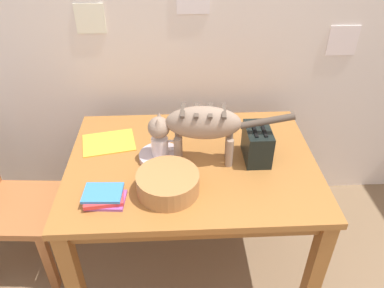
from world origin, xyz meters
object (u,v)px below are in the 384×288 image
object	(u,v)px
book_stack	(104,197)
wicker_basket	(168,183)
cat	(200,125)
wooden_chair_near	(8,205)
dining_table	(192,174)
saucer_bowl	(161,156)
toaster	(257,144)
coffee_mug	(161,146)
magazine	(109,142)

from	to	relation	value
book_stack	wicker_basket	world-z (taller)	wicker_basket
cat	wooden_chair_near	size ratio (longest dim) A/B	0.74
dining_table	wicker_basket	world-z (taller)	wicker_basket
book_stack	saucer_bowl	bearing A→B (deg)	50.46
toaster	saucer_bowl	bearing A→B (deg)	178.32
coffee_mug	book_stack	xyz separation A→B (m)	(-0.24, -0.29, -0.05)
magazine	wicker_basket	xyz separation A→B (m)	(0.32, -0.39, 0.05)
book_stack	toaster	xyz separation A→B (m)	(0.72, 0.27, 0.06)
toaster	wooden_chair_near	size ratio (longest dim) A/B	0.22
wooden_chair_near	saucer_bowl	bearing A→B (deg)	92.55
dining_table	wicker_basket	xyz separation A→B (m)	(-0.12, -0.22, 0.14)
cat	saucer_bowl	bearing A→B (deg)	90.00
toaster	wooden_chair_near	distance (m)	1.37
saucer_bowl	toaster	bearing A→B (deg)	-1.68
book_stack	wooden_chair_near	distance (m)	0.75
cat	coffee_mug	bearing A→B (deg)	89.90
toaster	dining_table	bearing A→B (deg)	-178.89
cat	wooden_chair_near	distance (m)	1.15
magazine	toaster	size ratio (longest dim) A/B	1.35
saucer_bowl	wicker_basket	xyz separation A→B (m)	(0.04, -0.24, 0.03)
cat	coffee_mug	size ratio (longest dim) A/B	5.39
toaster	coffee_mug	bearing A→B (deg)	178.31
magazine	cat	bearing A→B (deg)	-31.12
wooden_chair_near	toaster	bearing A→B (deg)	92.42
cat	toaster	world-z (taller)	cat
dining_table	book_stack	xyz separation A→B (m)	(-0.39, -0.27, 0.11)
wooden_chair_near	dining_table	bearing A→B (deg)	91.60
saucer_bowl	cat	bearing A→B (deg)	-5.19
dining_table	saucer_bowl	world-z (taller)	saucer_bowl
wooden_chair_near	book_stack	bearing A→B (deg)	66.87
saucer_bowl	wooden_chair_near	xyz separation A→B (m)	(-0.84, 0.02, -0.32)
dining_table	toaster	world-z (taller)	toaster
dining_table	wooden_chair_near	world-z (taller)	wooden_chair_near
magazine	wooden_chair_near	bearing A→B (deg)	-178.09
saucer_bowl	toaster	distance (m)	0.48
saucer_bowl	coffee_mug	bearing A→B (deg)	0.00
cat	coffee_mug	xyz separation A→B (m)	(-0.19, 0.02, -0.13)
magazine	wicker_basket	world-z (taller)	wicker_basket
dining_table	cat	distance (m)	0.30
toaster	wooden_chair_near	bearing A→B (deg)	178.56
magazine	toaster	xyz separation A→B (m)	(0.76, -0.17, 0.08)
saucer_bowl	book_stack	world-z (taller)	book_stack
toaster	book_stack	bearing A→B (deg)	-159.02
toaster	wooden_chair_near	xyz separation A→B (m)	(-1.32, 0.03, -0.39)
cat	dining_table	bearing A→B (deg)	99.20
coffee_mug	wooden_chair_near	world-z (taller)	wooden_chair_near
wicker_basket	wooden_chair_near	world-z (taller)	wooden_chair_near
cat	book_stack	world-z (taller)	cat
wicker_basket	toaster	xyz separation A→B (m)	(0.44, 0.23, 0.04)
dining_table	toaster	size ratio (longest dim) A/B	6.16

